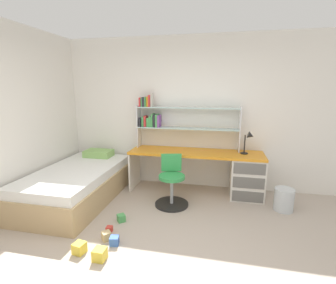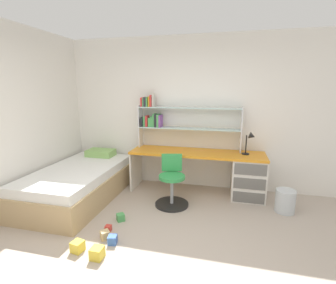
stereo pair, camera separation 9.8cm
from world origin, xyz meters
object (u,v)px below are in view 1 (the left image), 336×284
Objects in this scene: toy_block_blue_2 at (114,241)px; toy_block_yellow_3 at (79,248)px; toy_block_natural_1 at (106,236)px; swivel_chair at (172,186)px; waste_bin at (284,200)px; toy_block_red_4 at (109,229)px; desk_lamp at (249,139)px; bookshelf_hutch at (172,118)px; bed_platform at (78,184)px; toy_block_green_0 at (121,218)px; toy_block_yellow_5 at (100,254)px; desk at (232,172)px.

toy_block_blue_2 is 0.38m from toy_block_yellow_3.
swivel_chair is at bearing 61.85° from toy_block_natural_1.
swivel_chair is 1.68m from waste_bin.
toy_block_yellow_3 is at bearing -145.08° from toy_block_blue_2.
desk_lamp is at bearing 39.71° from toy_block_red_4.
bed_platform is at bearing -147.57° from bookshelf_hutch.
bookshelf_hutch is at bearing 73.18° from toy_block_green_0.
bed_platform is at bearing 121.80° from toy_block_yellow_3.
swivel_chair is 7.94× the size of toy_block_green_0.
bookshelf_hutch is 2.51m from toy_block_yellow_3.
toy_block_natural_1 is 0.16m from toy_block_red_4.
toy_block_green_0 is (0.96, -0.52, -0.21)m from bed_platform.
bed_platform is 15.77× the size of toy_block_yellow_5.
toy_block_yellow_3 is at bearing -106.14° from bookshelf_hutch.
toy_block_yellow_5 is (0.27, -0.06, 0.00)m from toy_block_yellow_3.
waste_bin is (1.82, -0.58, -1.10)m from bookshelf_hutch.
bed_platform is at bearing 135.05° from toy_block_natural_1.
bookshelf_hutch is at bearing 170.24° from desk.
desk is 1.38m from bookshelf_hutch.
toy_block_yellow_3 is at bearing -131.02° from desk.
toy_block_yellow_5 is at bearing -108.88° from swivel_chair.
bookshelf_hutch is 1.35m from desk_lamp.
toy_block_red_4 is (-0.17, 0.23, -0.01)m from toy_block_blue_2.
desk is 2.46m from toy_block_yellow_5.
bookshelf_hutch is at bearing 101.56° from swivel_chair.
bed_platform is at bearing -174.82° from swivel_chair.
desk_lamp is at bearing 34.83° from toy_block_green_0.
bookshelf_hutch reaches higher than toy_block_yellow_5.
desk is 2.55m from bed_platform.
toy_block_natural_1 is at bearing -91.21° from toy_block_green_0.
swivel_chair is at bearing -174.64° from waste_bin.
swivel_chair is 1.27m from toy_block_blue_2.
toy_block_red_4 is (0.91, -0.79, -0.22)m from bed_platform.
toy_block_green_0 is at bearing -106.82° from bookshelf_hutch.
swivel_chair is 1.59m from toy_block_yellow_3.
desk is 1.95m from toy_block_green_0.
toy_block_natural_1 is 0.34m from toy_block_yellow_3.
toy_block_green_0 is (-1.49, -1.21, -0.37)m from desk.
toy_block_blue_2 reaches higher than toy_block_red_4.
bookshelf_hutch is 14.98× the size of toy_block_yellow_3.
toy_block_yellow_3 reaches higher than toy_block_red_4.
toy_block_red_4 is 0.52m from toy_block_yellow_5.
toy_block_yellow_3 is 1.61× the size of toy_block_red_4.
desk is at bearing 152.20° from waste_bin.
bed_platform is (-1.53, -0.14, -0.04)m from swivel_chair.
swivel_chair is at bearing 68.84° from toy_block_blue_2.
toy_block_yellow_5 is (1.04, -1.29, -0.20)m from bed_platform.
desk is 23.02× the size of toy_block_green_0.
toy_block_natural_1 is at bearing -132.40° from desk.
waste_bin is 3.37× the size of toy_block_natural_1.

